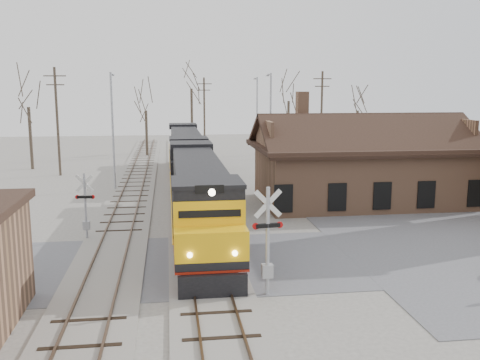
# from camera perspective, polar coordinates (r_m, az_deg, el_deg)

# --- Properties ---
(ground) EXTENTS (140.00, 140.00, 0.00)m
(ground) POSITION_cam_1_polar(r_m,az_deg,el_deg) (25.61, -3.76, -8.81)
(ground) COLOR #A6A096
(ground) RESTS_ON ground
(road) EXTENTS (60.00, 9.00, 0.03)m
(road) POSITION_cam_1_polar(r_m,az_deg,el_deg) (25.60, -3.76, -8.78)
(road) COLOR #5A5A5F
(road) RESTS_ON ground
(track_main) EXTENTS (3.40, 90.00, 0.24)m
(track_main) POSITION_cam_1_polar(r_m,az_deg,el_deg) (40.08, -5.25, -1.89)
(track_main) COLOR #A6A096
(track_main) RESTS_ON ground
(track_siding) EXTENTS (3.40, 90.00, 0.24)m
(track_siding) POSITION_cam_1_polar(r_m,az_deg,el_deg) (40.15, -11.68, -2.03)
(track_siding) COLOR #A6A096
(track_siding) RESTS_ON ground
(depot) EXTENTS (15.20, 9.31, 7.90)m
(depot) POSITION_cam_1_polar(r_m,az_deg,el_deg) (39.11, 12.73, 1.10)
(depot) COLOR #A07052
(depot) RESTS_ON ground
(locomotive_lead) EXTENTS (2.93, 19.63, 4.36)m
(locomotive_lead) POSITION_cam_1_polar(r_m,az_deg,el_deg) (29.52, -4.44, -1.71)
(locomotive_lead) COLOR black
(locomotive_lead) RESTS_ON ground
(locomotive_trailing) EXTENTS (2.93, 19.63, 4.12)m
(locomotive_trailing) POSITION_cam_1_polar(r_m,az_deg,el_deg) (49.17, -5.78, 2.90)
(locomotive_trailing) COLOR black
(locomotive_trailing) RESTS_ON ground
(crossbuck_near) EXTENTS (1.25, 0.33, 4.38)m
(crossbuck_near) POSITION_cam_1_polar(r_m,az_deg,el_deg) (21.25, 2.96, -6.99)
(crossbuck_near) COLOR #A5A8AD
(crossbuck_near) RESTS_ON ground
(crossbuck_far) EXTENTS (1.05, 0.28, 3.68)m
(crossbuck_far) POSITION_cam_1_polar(r_m,az_deg,el_deg) (29.96, -16.14, -2.95)
(crossbuck_far) COLOR #A5A8AD
(crossbuck_far) RESTS_ON ground
(streetlight_a) EXTENTS (0.25, 2.04, 9.37)m
(streetlight_a) POSITION_cam_1_polar(r_m,az_deg,el_deg) (43.99, -13.42, 5.72)
(streetlight_a) COLOR #A5A8AD
(streetlight_a) RESTS_ON ground
(streetlight_b) EXTENTS (0.25, 2.04, 9.49)m
(streetlight_b) POSITION_cam_1_polar(r_m,az_deg,el_deg) (49.68, 3.25, 6.48)
(streetlight_b) COLOR #A5A8AD
(streetlight_b) RESTS_ON ground
(streetlight_c) EXTENTS (0.25, 2.04, 9.36)m
(streetlight_c) POSITION_cam_1_polar(r_m,az_deg,el_deg) (61.74, 1.81, 7.08)
(streetlight_c) COLOR #A5A8AD
(streetlight_c) RESTS_ON ground
(utility_pole_a) EXTENTS (2.00, 0.24, 10.03)m
(utility_pole_a) POSITION_cam_1_polar(r_m,az_deg,el_deg) (52.64, -18.91, 6.11)
(utility_pole_a) COLOR #382D23
(utility_pole_a) RESTS_ON ground
(utility_pole_b) EXTENTS (2.00, 0.24, 9.45)m
(utility_pole_b) POSITION_cam_1_polar(r_m,az_deg,el_deg) (69.82, -3.83, 7.16)
(utility_pole_b) COLOR #382D23
(utility_pole_b) RESTS_ON ground
(utility_pole_c) EXTENTS (2.00, 0.24, 9.91)m
(utility_pole_c) POSITION_cam_1_polar(r_m,az_deg,el_deg) (58.86, 8.68, 6.80)
(utility_pole_c) COLOR #382D23
(utility_pole_c) RESTS_ON ground
(tree_a) EXTENTS (4.18, 4.18, 10.24)m
(tree_a) POSITION_cam_1_polar(r_m,az_deg,el_deg) (57.85, -21.69, 8.26)
(tree_a) COLOR #382D23
(tree_a) RESTS_ON ground
(tree_b) EXTENTS (3.66, 3.66, 8.96)m
(tree_b) POSITION_cam_1_polar(r_m,az_deg,el_deg) (65.15, -10.03, 8.09)
(tree_b) COLOR #382D23
(tree_b) RESTS_ON ground
(tree_c) EXTENTS (5.37, 5.37, 13.15)m
(tree_c) POSITION_cam_1_polar(r_m,az_deg,el_deg) (70.09, -5.22, 10.77)
(tree_c) COLOR #382D23
(tree_c) RESTS_ON ground
(tree_d) EXTENTS (4.37, 4.37, 10.70)m
(tree_d) POSITION_cam_1_polar(r_m,az_deg,el_deg) (67.14, 5.22, 9.31)
(tree_d) COLOR #382D23
(tree_d) RESTS_ON ground
(tree_e) EXTENTS (3.59, 3.59, 8.81)m
(tree_e) POSITION_cam_1_polar(r_m,az_deg,el_deg) (67.47, 12.48, 7.97)
(tree_e) COLOR #382D23
(tree_e) RESTS_ON ground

